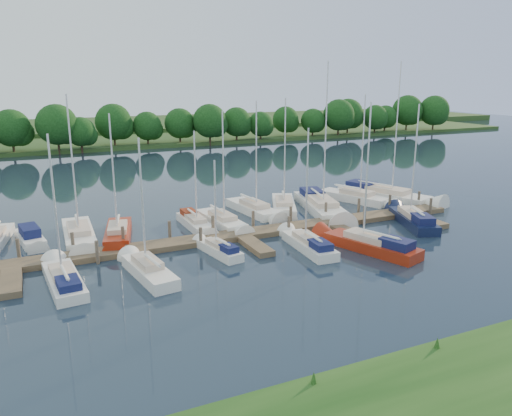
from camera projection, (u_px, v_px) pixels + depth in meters
name	position (u px, v px, depth m)	size (l,w,h in m)	color
ground	(289.00, 273.00, 31.68)	(260.00, 260.00, 0.00)	#182330
dock	(243.00, 237.00, 38.05)	(40.00, 6.00, 0.40)	#4A3629
mooring_pilings	(238.00, 228.00, 38.94)	(38.24, 2.84, 2.00)	#473D33
far_shore	(107.00, 139.00, 97.55)	(180.00, 30.00, 0.60)	#23441A
distant_hill	(91.00, 126.00, 119.44)	(220.00, 40.00, 1.40)	#3B5625
treeline	(126.00, 125.00, 85.55)	(146.41, 9.46, 8.28)	#38281C
motorboat	(31.00, 239.00, 37.29)	(2.21, 5.33, 1.57)	white
sailboat_n_2	(79.00, 237.00, 37.92)	(2.33, 8.91, 11.33)	white
sailboat_n_3	(118.00, 235.00, 38.37)	(3.20, 7.80, 9.90)	maroon
sailboat_n_4	(195.00, 224.00, 41.19)	(1.64, 6.43, 8.32)	white
sailboat_n_5	(223.00, 223.00, 41.67)	(2.36, 7.75, 9.88)	white
sailboat_n_6	(255.00, 211.00, 45.38)	(2.69, 8.28, 10.53)	white
sailboat_n_7	(284.00, 207.00, 46.69)	(4.90, 8.23, 10.66)	white
sailboat_n_8	(321.00, 207.00, 46.26)	(4.81, 11.12, 13.90)	white
sailboat_n_9	(357.00, 199.00, 49.72)	(4.68, 8.39, 10.95)	white
sailboat_n_10	(387.00, 196.00, 50.73)	(5.89, 11.04, 14.04)	white
sailboat_s_0	(63.00, 280.00, 29.78)	(2.23, 7.36, 9.29)	white
sailboat_s_1	(148.00, 272.00, 31.09)	(2.43, 6.94, 9.03)	white
sailboat_s_2	(219.00, 250.00, 34.92)	(2.02, 5.32, 6.93)	white
sailboat_s_3	(308.00, 245.00, 36.00)	(2.02, 7.03, 9.02)	white
sailboat_s_4	(368.00, 246.00, 35.72)	(4.18, 8.43, 10.89)	maroon
sailboat_s_5	(412.00, 220.00, 42.11)	(4.14, 8.01, 10.43)	#101837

